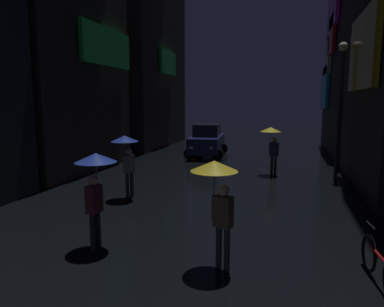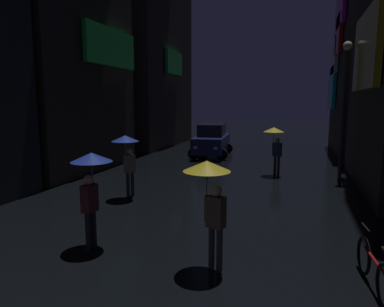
{
  "view_description": "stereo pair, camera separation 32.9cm",
  "coord_description": "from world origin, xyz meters",
  "px_view_note": "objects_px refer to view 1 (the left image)",
  "views": [
    {
      "loc": [
        2.93,
        -1.43,
        3.2
      ],
      "look_at": [
        0.0,
        9.18,
        1.55
      ],
      "focal_mm": 32.0,
      "sensor_mm": 36.0,
      "label": 1
    },
    {
      "loc": [
        3.25,
        -1.33,
        3.2
      ],
      "look_at": [
        0.0,
        9.18,
        1.55
      ],
      "focal_mm": 32.0,
      "sensor_mm": 36.0,
      "label": 2
    }
  ],
  "objects_px": {
    "pedestrian_midstreet_centre_yellow": "(272,137)",
    "pedestrian_near_crossing_blue": "(95,174)",
    "streetlamp_right_far": "(340,95)",
    "pedestrian_midstreet_left_blue": "(126,149)",
    "bicycle_parked_at_storefront": "(380,265)",
    "car_distant": "(207,141)",
    "pedestrian_far_right_yellow": "(217,184)"
  },
  "relations": [
    {
      "from": "pedestrian_midstreet_centre_yellow",
      "to": "pedestrian_far_right_yellow",
      "type": "relative_size",
      "value": 1.0
    },
    {
      "from": "car_distant",
      "to": "pedestrian_far_right_yellow",
      "type": "bearing_deg",
      "value": -76.28
    },
    {
      "from": "pedestrian_near_crossing_blue",
      "to": "car_distant",
      "type": "distance_m",
      "value": 13.45
    },
    {
      "from": "pedestrian_near_crossing_blue",
      "to": "bicycle_parked_at_storefront",
      "type": "relative_size",
      "value": 1.17
    },
    {
      "from": "pedestrian_far_right_yellow",
      "to": "pedestrian_near_crossing_blue",
      "type": "bearing_deg",
      "value": 175.6
    },
    {
      "from": "pedestrian_far_right_yellow",
      "to": "bicycle_parked_at_storefront",
      "type": "height_order",
      "value": "pedestrian_far_right_yellow"
    },
    {
      "from": "pedestrian_far_right_yellow",
      "to": "car_distant",
      "type": "distance_m",
      "value": 14.04
    },
    {
      "from": "bicycle_parked_at_storefront",
      "to": "car_distant",
      "type": "relative_size",
      "value": 0.43
    },
    {
      "from": "pedestrian_near_crossing_blue",
      "to": "bicycle_parked_at_storefront",
      "type": "xyz_separation_m",
      "value": [
        5.6,
        -0.13,
        -1.28
      ]
    },
    {
      "from": "pedestrian_midstreet_centre_yellow",
      "to": "bicycle_parked_at_storefront",
      "type": "xyz_separation_m",
      "value": [
        2.28,
        -9.09,
        -1.28
      ]
    },
    {
      "from": "pedestrian_near_crossing_blue",
      "to": "car_distant",
      "type": "bearing_deg",
      "value": 92.62
    },
    {
      "from": "pedestrian_near_crossing_blue",
      "to": "pedestrian_far_right_yellow",
      "type": "xyz_separation_m",
      "value": [
        2.71,
        -0.21,
        0.0
      ]
    },
    {
      "from": "streetlamp_right_far",
      "to": "pedestrian_near_crossing_blue",
      "type": "bearing_deg",
      "value": -124.17
    },
    {
      "from": "pedestrian_far_right_yellow",
      "to": "streetlamp_right_far",
      "type": "relative_size",
      "value": 0.38
    },
    {
      "from": "pedestrian_midstreet_centre_yellow",
      "to": "streetlamp_right_far",
      "type": "relative_size",
      "value": 0.38
    },
    {
      "from": "pedestrian_midstreet_left_blue",
      "to": "streetlamp_right_far",
      "type": "distance_m",
      "value": 8.92
    },
    {
      "from": "pedestrian_midstreet_left_blue",
      "to": "pedestrian_far_right_yellow",
      "type": "bearing_deg",
      "value": -46.23
    },
    {
      "from": "pedestrian_near_crossing_blue",
      "to": "pedestrian_midstreet_left_blue",
      "type": "bearing_deg",
      "value": 106.94
    },
    {
      "from": "bicycle_parked_at_storefront",
      "to": "streetlamp_right_far",
      "type": "xyz_separation_m",
      "value": [
        0.4,
        8.96,
        3.1
      ]
    },
    {
      "from": "pedestrian_midstreet_left_blue",
      "to": "bicycle_parked_at_storefront",
      "type": "bearing_deg",
      "value": -30.42
    },
    {
      "from": "pedestrian_midstreet_centre_yellow",
      "to": "pedestrian_near_crossing_blue",
      "type": "height_order",
      "value": "same"
    },
    {
      "from": "pedestrian_far_right_yellow",
      "to": "bicycle_parked_at_storefront",
      "type": "relative_size",
      "value": 1.17
    },
    {
      "from": "streetlamp_right_far",
      "to": "car_distant",
      "type": "bearing_deg",
      "value": 145.29
    },
    {
      "from": "pedestrian_midstreet_left_blue",
      "to": "streetlamp_right_far",
      "type": "relative_size",
      "value": 0.38
    },
    {
      "from": "pedestrian_midstreet_left_blue",
      "to": "pedestrian_near_crossing_blue",
      "type": "bearing_deg",
      "value": -73.06
    },
    {
      "from": "pedestrian_far_right_yellow",
      "to": "streetlamp_right_far",
      "type": "xyz_separation_m",
      "value": [
        3.28,
        9.04,
        1.82
      ]
    },
    {
      "from": "pedestrian_midstreet_centre_yellow",
      "to": "bicycle_parked_at_storefront",
      "type": "bearing_deg",
      "value": -75.95
    },
    {
      "from": "pedestrian_midstreet_left_blue",
      "to": "bicycle_parked_at_storefront",
      "type": "distance_m",
      "value": 7.96
    },
    {
      "from": "car_distant",
      "to": "pedestrian_midstreet_centre_yellow",
      "type": "bearing_deg",
      "value": -48.5
    },
    {
      "from": "pedestrian_midstreet_left_blue",
      "to": "car_distant",
      "type": "distance_m",
      "value": 9.61
    },
    {
      "from": "pedestrian_midstreet_centre_yellow",
      "to": "pedestrian_near_crossing_blue",
      "type": "bearing_deg",
      "value": -110.34
    },
    {
      "from": "pedestrian_far_right_yellow",
      "to": "bicycle_parked_at_storefront",
      "type": "xyz_separation_m",
      "value": [
        2.89,
        0.08,
        -1.28
      ]
    }
  ]
}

